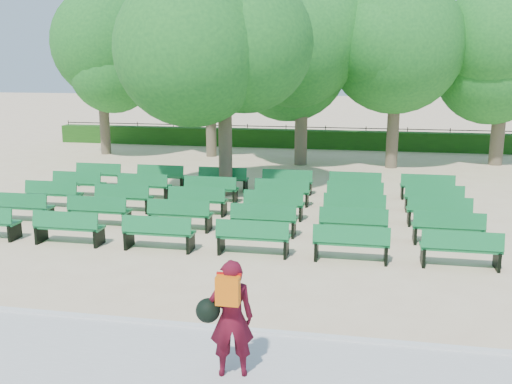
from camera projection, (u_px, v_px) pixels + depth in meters
ground at (251, 223)px, 15.19m from camera, size 120.00×120.00×0.00m
paving at (150, 363)px, 8.09m from camera, size 30.00×2.20×0.06m
curb at (176, 326)px, 9.19m from camera, size 30.00×0.12×0.10m
hedge at (305, 139)px, 28.51m from camera, size 26.00×0.70×0.90m
fence at (305, 147)px, 28.99m from camera, size 26.00×0.10×1.02m
tree_line at (295, 161)px, 24.77m from camera, size 21.80×6.80×7.04m
bench_array at (235, 213)px, 15.89m from camera, size 1.65×0.58×1.03m
tree_among at (224, 65)px, 17.60m from camera, size 4.37×4.37×6.11m
person at (229, 316)px, 7.55m from camera, size 0.81×0.52×1.64m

